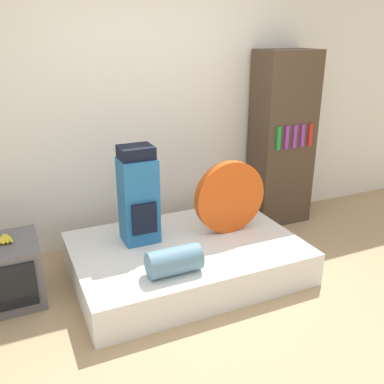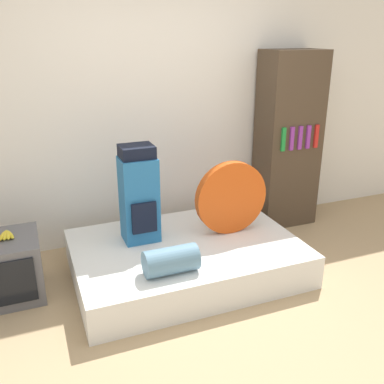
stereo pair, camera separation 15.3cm
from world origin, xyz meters
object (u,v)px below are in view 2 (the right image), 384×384
at_px(tent_bag, 231,198).
at_px(sleeping_roll, 171,260).
at_px(television, 5,268).
at_px(backpack, 139,195).
at_px(bookshelf, 288,141).

bearing_deg(tent_bag, sleeping_roll, -146.97).
relative_size(sleeping_roll, television, 0.74).
relative_size(backpack, television, 1.51).
distance_m(sleeping_roll, television, 1.31).
bearing_deg(backpack, television, -178.83).
relative_size(backpack, tent_bag, 1.27).
height_order(backpack, sleeping_roll, backpack).
bearing_deg(sleeping_roll, backpack, 95.53).
relative_size(sleeping_roll, bookshelf, 0.22).
distance_m(backpack, bookshelf, 1.77).
bearing_deg(television, bookshelf, 8.97).
distance_m(sleeping_roll, bookshelf, 2.02).
height_order(tent_bag, sleeping_roll, tent_bag).
bearing_deg(television, sleeping_roll, -27.42).
bearing_deg(backpack, sleeping_roll, -84.47).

